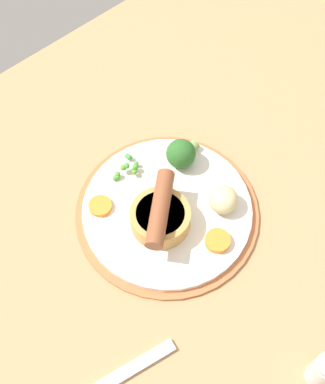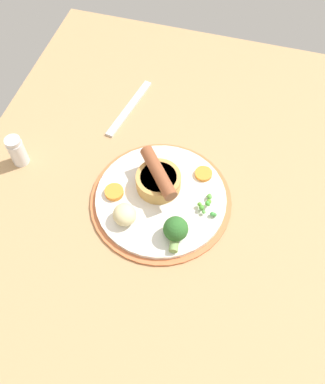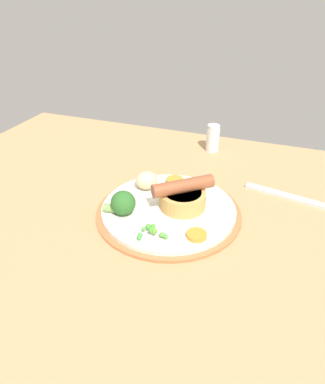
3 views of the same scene
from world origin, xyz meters
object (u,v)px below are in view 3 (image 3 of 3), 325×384
(sausage_pudding, at_px, (183,196))
(carrot_slice_0, at_px, (197,235))
(potato_chunk_0, at_px, (147,181))
(salt_shaker, at_px, (213,138))
(broccoli_floret_near, at_px, (122,203))
(carrot_slice_2, at_px, (175,181))
(dinner_plate, at_px, (168,211))
(pea_pile, at_px, (152,231))
(fork, at_px, (289,197))

(sausage_pudding, height_order, carrot_slice_0, sausage_pudding)
(potato_chunk_0, xyz_separation_m, salt_shaker, (0.08, 0.25, 0.00))
(sausage_pudding, distance_m, salt_shaker, 0.29)
(sausage_pudding, relative_size, broccoli_floret_near, 1.73)
(potato_chunk_0, distance_m, carrot_slice_2, 0.06)
(dinner_plate, xyz_separation_m, pea_pile, (0.00, -0.09, 0.02))
(broccoli_floret_near, distance_m, carrot_slice_0, 0.15)
(sausage_pudding, xyz_separation_m, carrot_slice_0, (0.05, -0.08, -0.02))
(carrot_slice_0, bearing_deg, salt_shaker, 99.02)
(dinner_plate, height_order, potato_chunk_0, potato_chunk_0)
(carrot_slice_0, xyz_separation_m, salt_shaker, (-0.06, 0.37, 0.02))
(carrot_slice_2, bearing_deg, sausage_pudding, -62.34)
(carrot_slice_2, xyz_separation_m, fork, (0.23, 0.05, -0.02))
(fork, bearing_deg, pea_pile, -122.04)
(fork, bearing_deg, sausage_pudding, -135.89)
(broccoli_floret_near, bearing_deg, carrot_slice_2, 59.53)
(carrot_slice_0, xyz_separation_m, fork, (0.14, 0.20, -0.01))
(salt_shaker, bearing_deg, sausage_pudding, -88.10)
(sausage_pudding, distance_m, carrot_slice_2, 0.09)
(fork, bearing_deg, broccoli_floret_near, -136.24)
(carrot_slice_0, bearing_deg, fork, 55.01)
(sausage_pudding, height_order, pea_pile, sausage_pudding)
(carrot_slice_0, distance_m, salt_shaker, 0.37)
(sausage_pudding, xyz_separation_m, carrot_slice_2, (-0.04, 0.08, -0.02))
(potato_chunk_0, bearing_deg, broccoli_floret_near, -94.25)
(salt_shaker, bearing_deg, fork, -40.26)
(broccoli_floret_near, height_order, salt_shaker, salt_shaker)
(carrot_slice_0, height_order, salt_shaker, salt_shaker)
(potato_chunk_0, height_order, salt_shaker, salt_shaker)
(dinner_plate, bearing_deg, broccoli_floret_near, -147.52)
(dinner_plate, bearing_deg, pea_pile, -88.57)
(potato_chunk_0, relative_size, carrot_slice_2, 1.24)
(dinner_plate, relative_size, broccoli_floret_near, 4.49)
(pea_pile, height_order, salt_shaker, salt_shaker)
(broccoli_floret_near, distance_m, potato_chunk_0, 0.10)
(dinner_plate, bearing_deg, sausage_pudding, 29.79)
(broccoli_floret_near, height_order, carrot_slice_0, broccoli_floret_near)
(potato_chunk_0, bearing_deg, sausage_pudding, -23.70)
(fork, xyz_separation_m, salt_shaker, (-0.20, 0.17, 0.03))
(dinner_plate, distance_m, carrot_slice_0, 0.10)
(fork, bearing_deg, potato_chunk_0, -151.94)
(potato_chunk_0, xyz_separation_m, carrot_slice_0, (0.14, -0.12, -0.01))
(sausage_pudding, bearing_deg, carrot_slice_0, -97.94)
(carrot_slice_0, relative_size, carrot_slice_2, 0.94)
(sausage_pudding, relative_size, pea_pile, 2.20)
(fork, bearing_deg, dinner_plate, -136.22)
(dinner_plate, distance_m, sausage_pudding, 0.04)
(dinner_plate, height_order, pea_pile, pea_pile)
(salt_shaker, bearing_deg, carrot_slice_0, -80.98)
(pea_pile, relative_size, potato_chunk_0, 1.06)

